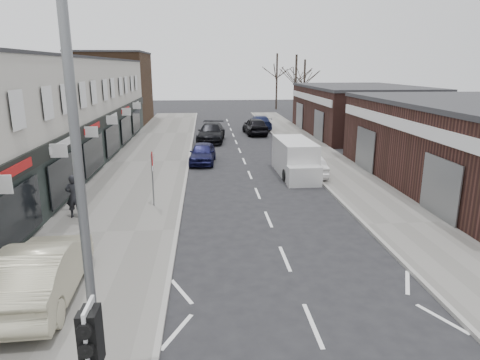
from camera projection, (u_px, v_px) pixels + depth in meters
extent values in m
cube|color=slate|center=(148.00, 162.00, 29.84)|extent=(5.50, 64.00, 0.12)
cube|color=slate|center=(323.00, 159.00, 30.81)|extent=(3.50, 64.00, 0.12)
cube|color=#BCB7AB|center=(27.00, 117.00, 26.01)|extent=(8.00, 41.00, 7.10)
cube|color=#412B1C|center=(113.00, 89.00, 50.46)|extent=(8.00, 10.00, 8.00)
cube|color=#3C1F1B|center=(359.00, 111.00, 42.33)|extent=(10.00, 16.00, 4.50)
cube|color=silver|center=(91.00, 338.00, 6.23)|extent=(0.05, 0.55, 1.10)
cube|color=black|center=(89.00, 343.00, 6.11)|extent=(0.28, 0.22, 0.95)
cube|color=black|center=(93.00, 333.00, 6.34)|extent=(0.26, 0.20, 0.90)
cylinder|color=slate|center=(83.00, 217.00, 6.99)|extent=(0.16, 0.16, 8.00)
cylinder|color=slate|center=(153.00, 180.00, 19.99)|extent=(0.07, 0.07, 2.50)
cube|color=white|center=(153.00, 168.00, 19.84)|extent=(0.04, 0.45, 0.25)
cube|color=silver|center=(294.00, 157.00, 26.46)|extent=(2.07, 4.76, 2.15)
cube|color=silver|center=(304.00, 176.00, 23.93)|extent=(1.92, 0.87, 1.13)
cylinder|color=black|center=(285.00, 175.00, 24.99)|extent=(0.23, 0.72, 0.72)
cylinder|color=black|center=(314.00, 175.00, 25.13)|extent=(0.23, 0.72, 0.72)
cylinder|color=black|center=(276.00, 163.00, 28.17)|extent=(0.23, 0.72, 0.72)
cylinder|color=black|center=(302.00, 163.00, 28.30)|extent=(0.23, 0.72, 0.72)
imported|color=#B5AF91|center=(42.00, 271.00, 11.97)|extent=(2.04, 5.18, 1.68)
imported|color=black|center=(74.00, 196.00, 18.50)|extent=(0.72, 0.49, 1.91)
imported|color=#121339|center=(203.00, 153.00, 29.64)|extent=(2.00, 4.27, 1.41)
imported|color=black|center=(211.00, 133.00, 38.15)|extent=(2.81, 5.77, 1.62)
imported|color=silver|center=(308.00, 166.00, 26.08)|extent=(1.67, 4.04, 1.30)
imported|color=black|center=(255.00, 126.00, 42.22)|extent=(2.34, 5.00, 1.65)
imported|color=#161D44|center=(260.00, 122.00, 45.81)|extent=(2.18, 5.10, 1.47)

